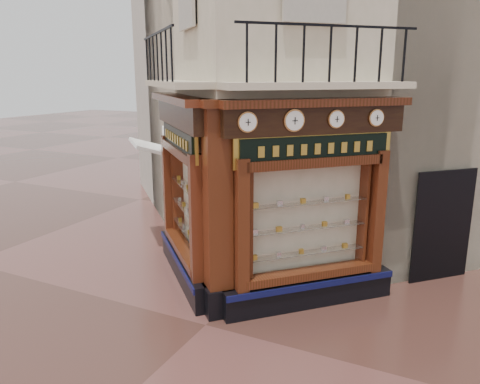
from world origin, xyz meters
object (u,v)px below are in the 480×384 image
Objects in this scene: corner_pilaster at (218,214)px; clock_a at (247,122)px; awning at (157,242)px; signboard_left at (178,139)px; clock_c at (336,119)px; clock_d at (376,118)px; clock_b at (294,121)px; signboard_right at (316,148)px.

corner_pilaster reaches higher than clock_a.
signboard_left is (1.89, -1.63, 3.10)m from awning.
corner_pilaster is 11.52× the size of clock_a.
clock_c is 3.27m from signboard_left.
signboard_left is (-2.05, 1.03, -0.52)m from clock_a.
clock_c reaches higher than clock_d.
clock_a reaches higher than clock_c.
clock_b reaches higher than signboard_right.
awning is 0.76× the size of signboard_right.
signboard_right is at bearing 174.49° from clock_d.
signboard_right is at bearing -153.71° from awning.
clock_b is 2.73m from signboard_left.
clock_a is (0.59, -0.02, 1.67)m from corner_pilaster.
awning is at bearing 4.22° from signboard_left.
signboard_left is (-3.23, -0.15, -0.52)m from clock_c.
signboard_right is (2.92, 0.00, 0.00)m from signboard_left.
clock_b is at bearing -18.81° from corner_pilaster.
clock_c is at bearing 180.00° from clock_d.
awning is at bearing 110.60° from clock_b.
corner_pilaster is 2.12m from signboard_left.
clock_d is at bearing 0.00° from clock_a.
signboard_right is (0.27, 0.43, -0.52)m from clock_b.
awning is 5.95m from signboard_right.
clock_c is 0.15× the size of signboard_left.
corner_pilaster is 2.12m from signboard_right.
awning is at bearing 96.73° from corner_pilaster.
clock_d reaches higher than signboard_left.
clock_a is at bearing -46.46° from corner_pilaster.
clock_b is 1.22× the size of clock_d.
clock_c is 1.02× the size of clock_d.
signboard_right is (1.46, 1.01, 1.15)m from corner_pilaster.
clock_c is 0.83m from clock_d.
corner_pilaster is at bearing 168.34° from clock_c.
clock_c is (1.18, 1.18, -0.00)m from clock_a.
clock_b is 0.73m from signboard_right.
signboard_left is 0.97× the size of signboard_right.
clock_b is 6.16m from awning.
clock_a reaches higher than signboard_right.
clock_b is at bearing -159.40° from awning.
awning is (-5.70, 0.90, -3.62)m from clock_d.
awning is 3.98m from signboard_left.
corner_pilaster reaches higher than clock_b.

